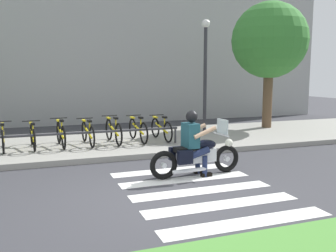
% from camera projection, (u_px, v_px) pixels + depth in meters
% --- Properties ---
extents(ground_plane, '(48.00, 48.00, 0.00)m').
position_uv_depth(ground_plane, '(160.00, 196.00, 6.66)').
color(ground_plane, '#38383D').
extents(sidewalk, '(24.00, 4.40, 0.15)m').
position_uv_depth(sidewalk, '(108.00, 143.00, 11.34)').
color(sidewalk, gray).
rests_on(sidewalk, ground).
extents(crosswalk_stripe_0, '(2.80, 0.40, 0.01)m').
position_uv_depth(crosswalk_stripe_0, '(248.00, 222.00, 5.45)').
color(crosswalk_stripe_0, white).
rests_on(crosswalk_stripe_0, ground).
extents(crosswalk_stripe_1, '(2.80, 0.40, 0.01)m').
position_uv_depth(crosswalk_stripe_1, '(222.00, 205.00, 6.20)').
color(crosswalk_stripe_1, white).
rests_on(crosswalk_stripe_1, ground).
extents(crosswalk_stripe_2, '(2.80, 0.40, 0.01)m').
position_uv_depth(crosswalk_stripe_2, '(202.00, 191.00, 6.94)').
color(crosswalk_stripe_2, white).
rests_on(crosswalk_stripe_2, ground).
extents(crosswalk_stripe_3, '(2.80, 0.40, 0.01)m').
position_uv_depth(crosswalk_stripe_3, '(186.00, 179.00, 7.69)').
color(crosswalk_stripe_3, white).
rests_on(crosswalk_stripe_3, ground).
extents(crosswalk_stripe_4, '(2.80, 0.40, 0.01)m').
position_uv_depth(crosswalk_stripe_4, '(172.00, 170.00, 8.43)').
color(crosswalk_stripe_4, white).
rests_on(crosswalk_stripe_4, ground).
extents(motorcycle, '(2.15, 0.66, 1.20)m').
position_uv_depth(motorcycle, '(197.00, 155.00, 7.93)').
color(motorcycle, black).
rests_on(motorcycle, ground).
extents(rider, '(0.65, 0.56, 1.43)m').
position_uv_depth(rider, '(194.00, 139.00, 7.86)').
color(rider, '#1E4C59').
rests_on(rider, ground).
extents(bicycle_0, '(0.48, 1.64, 0.76)m').
position_uv_depth(bicycle_0, '(3.00, 138.00, 9.87)').
color(bicycle_0, black).
rests_on(bicycle_0, sidewalk).
extents(bicycle_1, '(0.48, 1.63, 0.74)m').
position_uv_depth(bicycle_1, '(33.00, 136.00, 10.13)').
color(bicycle_1, black).
rests_on(bicycle_1, sidewalk).
extents(bicycle_2, '(0.48, 1.62, 0.79)m').
position_uv_depth(bicycle_2, '(61.00, 134.00, 10.38)').
color(bicycle_2, black).
rests_on(bicycle_2, sidewalk).
extents(bicycle_3, '(0.48, 1.71, 0.75)m').
position_uv_depth(bicycle_3, '(88.00, 133.00, 10.63)').
color(bicycle_3, black).
rests_on(bicycle_3, sidewalk).
extents(bicycle_4, '(0.48, 1.75, 0.80)m').
position_uv_depth(bicycle_4, '(113.00, 131.00, 10.89)').
color(bicycle_4, black).
rests_on(bicycle_4, sidewalk).
extents(bicycle_5, '(0.48, 1.68, 0.79)m').
position_uv_depth(bicycle_5, '(138.00, 130.00, 11.14)').
color(bicycle_5, black).
rests_on(bicycle_5, sidewalk).
extents(bicycle_6, '(0.48, 1.65, 0.77)m').
position_uv_depth(bicycle_6, '(161.00, 129.00, 11.40)').
color(bicycle_6, black).
rests_on(bicycle_6, sidewalk).
extents(bike_rack, '(5.10, 0.07, 0.49)m').
position_uv_depth(bike_rack, '(91.00, 133.00, 10.11)').
color(bike_rack, '#333338').
rests_on(bike_rack, sidewalk).
extents(street_lamp, '(0.28, 0.28, 4.01)m').
position_uv_depth(street_lamp, '(205.00, 66.00, 12.56)').
color(street_lamp, '#2D2D33').
rests_on(street_lamp, ground).
extents(tree_near_rack, '(2.84, 2.84, 4.86)m').
position_uv_depth(tree_near_rack, '(270.00, 41.00, 13.76)').
color(tree_near_rack, brown).
rests_on(tree_near_rack, ground).
extents(building_backdrop, '(24.00, 1.20, 6.13)m').
position_uv_depth(building_backdrop, '(82.00, 54.00, 16.23)').
color(building_backdrop, '#9D9D9D').
rests_on(building_backdrop, ground).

